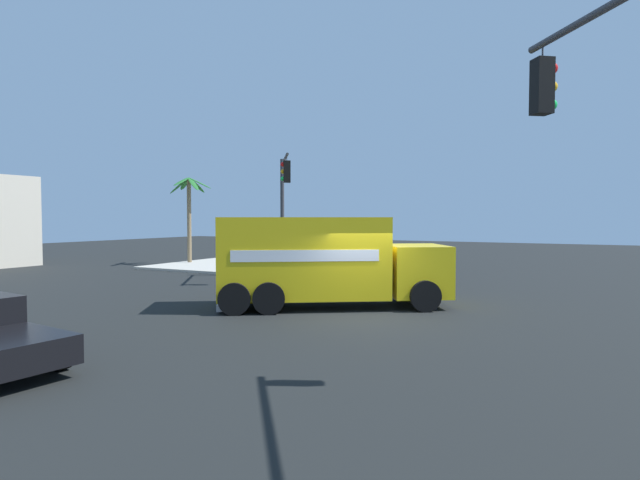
% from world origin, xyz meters
% --- Properties ---
extents(ground_plane, '(100.00, 100.00, 0.00)m').
position_xyz_m(ground_plane, '(0.00, 0.00, 0.00)').
color(ground_plane, black).
extents(sidewalk_corner_far, '(10.45, 10.45, 0.14)m').
position_xyz_m(sidewalk_corner_far, '(12.28, 12.28, 0.07)').
color(sidewalk_corner_far, '#B2ADA0').
rests_on(sidewalk_corner_far, ground).
extents(delivery_truck, '(6.24, 7.68, 3.00)m').
position_xyz_m(delivery_truck, '(1.00, 1.96, 1.54)').
color(delivery_truck, yellow).
rests_on(delivery_truck, ground).
extents(traffic_light_secondary, '(3.59, 2.57, 5.82)m').
position_xyz_m(traffic_light_secondary, '(7.10, 7.30, 3.98)').
color(traffic_light_secondary, '#38383D').
rests_on(traffic_light_secondary, sidewalk_corner_far).
extents(vending_machine_red, '(1.08, 1.15, 1.85)m').
position_xyz_m(vending_machine_red, '(14.80, 10.20, 1.07)').
color(vending_machine_red, black).
rests_on(vending_machine_red, sidewalk_corner_far).
extents(palm_tree_far, '(2.86, 2.78, 5.41)m').
position_xyz_m(palm_tree_far, '(10.93, 16.69, 3.80)').
color(palm_tree_far, '#7A6647').
rests_on(palm_tree_far, sidewalk_corner_far).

